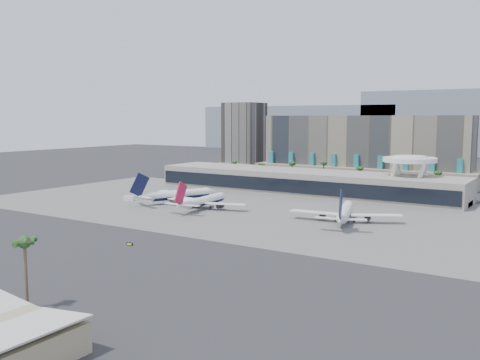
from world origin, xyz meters
The scene contains 15 objects.
ground centered at (0.00, 0.00, 0.00)m, with size 900.00×900.00×0.00m, color #232326.
apron_pad centered at (0.00, 55.00, 0.03)m, with size 260.00×130.00×0.06m, color #5B5B59.
mountain_ridge centered at (27.88, 470.00, 29.89)m, with size 680.00×60.00×70.00m.
hotel centered at (10.00, 174.41, 16.81)m, with size 140.00×30.00×42.00m.
office_tower centered at (-95.00, 200.00, 22.94)m, with size 30.00×30.00×52.00m.
terminal centered at (0.00, 109.84, 6.52)m, with size 170.00×32.50×14.50m.
saucer_structure centered at (55.00, 116.00, 18.45)m, with size 26.00×26.00×21.89m.
palm_row centered at (7.00, 145.00, 10.50)m, with size 157.80×2.80×13.10m.
airliner_left centered at (-35.92, 45.92, 3.97)m, with size 41.48×42.71×15.75m.
airliner_centre centered at (-14.75, 38.72, 3.65)m, with size 40.58×41.88×14.45m.
airliner_right centered at (50.10, 44.11, 3.95)m, with size 42.55×44.07×15.66m.
service_vehicle_a centered at (-59.86, 38.06, 1.20)m, with size 4.93×2.41×2.41m, color white.
service_vehicle_b centered at (-9.08, 42.86, 1.03)m, with size 4.02×2.30×2.07m, color white.
taxiway_sign centered at (6.50, -29.27, 0.48)m, with size 2.13×0.75×0.96m.
near_palm_b centered at (28.36, -82.45, 12.97)m, with size 6.00×6.00×15.90m.
Camera 1 is at (127.00, -151.00, 40.88)m, focal length 40.00 mm.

